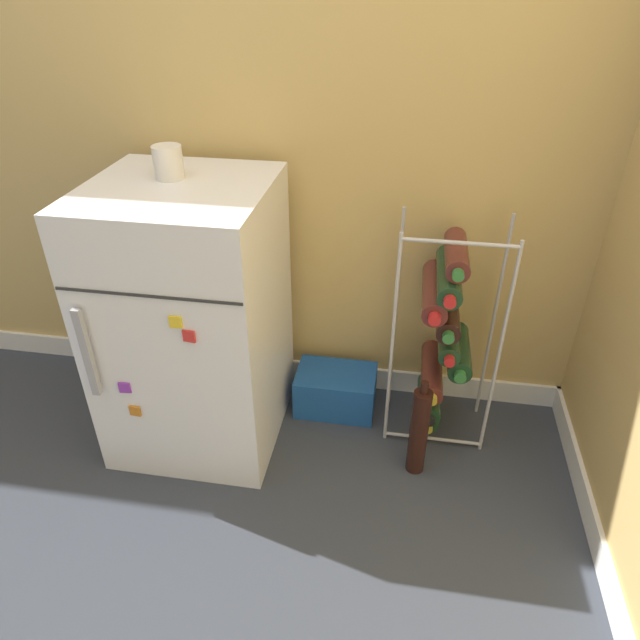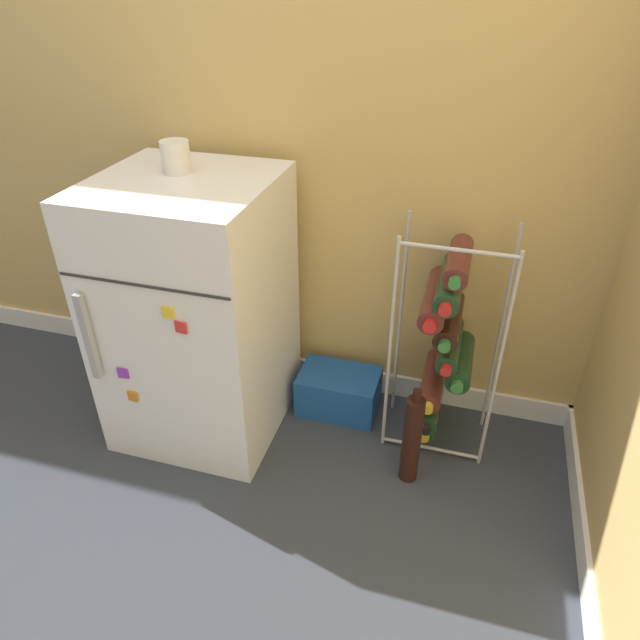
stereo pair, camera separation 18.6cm
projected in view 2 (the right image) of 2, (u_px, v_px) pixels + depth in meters
name	position (u px, v px, depth m)	size (l,w,h in m)	color
ground_plane	(251.00, 469.00, 1.92)	(14.00, 14.00, 0.00)	#333842
wall_back	(295.00, 43.00, 1.71)	(7.08, 0.07, 2.50)	tan
mini_fridge	(198.00, 312.00, 1.91)	(0.54, 0.57, 0.91)	white
wine_rack	(444.00, 342.00, 1.85)	(0.35, 0.33, 0.80)	#B2B2B7
soda_box	(339.00, 391.00, 2.14)	(0.29, 0.19, 0.16)	#194C9E
fridge_top_cup	(176.00, 157.00, 1.69)	(0.09, 0.09, 0.09)	silver
loose_bottle_floor	(412.00, 439.00, 1.80)	(0.06, 0.06, 0.37)	black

